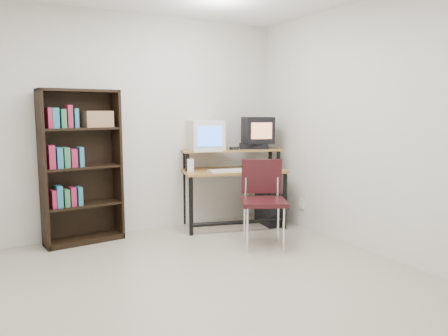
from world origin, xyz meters
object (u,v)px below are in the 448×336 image
crt_tv (258,130)px  bookshelf (81,165)px  crt_monitor (205,136)px  school_chair (263,193)px  pc_tower (269,208)px  computer_desk (233,172)px

crt_tv → bookshelf: (-2.21, 0.21, -0.34)m
crt_tv → bookshelf: size_ratio=0.26×
crt_monitor → school_chair: bearing=-70.1°
pc_tower → crt_monitor: bearing=163.7°
school_chair → bookshelf: size_ratio=0.55×
crt_tv → bookshelf: bearing=-168.1°
computer_desk → pc_tower: 0.68m
pc_tower → bookshelf: bearing=177.9°
crt_monitor → pc_tower: (0.75, -0.33, -0.95)m
crt_tv → computer_desk: bearing=-159.0°
pc_tower → school_chair: bearing=-121.8°
crt_tv → bookshelf: bookshelf is taller
crt_monitor → crt_tv: (0.68, -0.16, 0.06)m
computer_desk → pc_tower: size_ratio=3.08×
crt_tv → school_chair: size_ratio=0.48×
crt_monitor → pc_tower: 1.26m
pc_tower → crt_tv: bearing=119.2°
crt_tv → pc_tower: size_ratio=0.99×
computer_desk → bookshelf: (-1.82, 0.23, 0.18)m
pc_tower → school_chair: (-0.58, -0.71, 0.37)m
computer_desk → school_chair: bearing=-83.0°
computer_desk → school_chair: 0.87m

